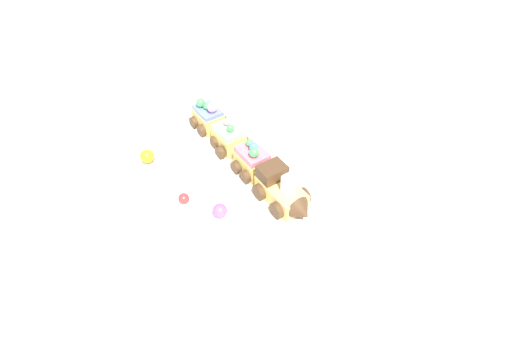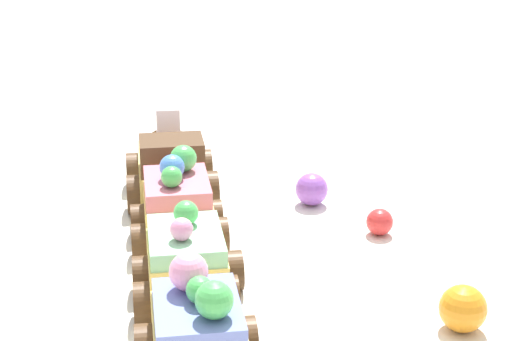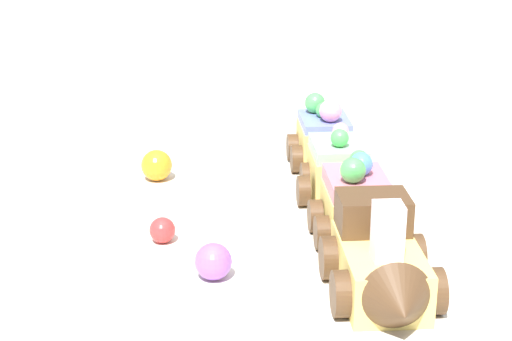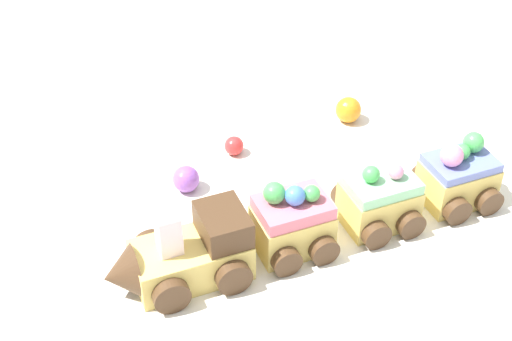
% 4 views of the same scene
% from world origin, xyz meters
% --- Properties ---
extents(ground_plane, '(10.00, 10.00, 0.00)m').
position_xyz_m(ground_plane, '(0.00, 0.00, 0.00)').
color(ground_plane, beige).
extents(display_board, '(0.66, 0.40, 0.01)m').
position_xyz_m(display_board, '(0.00, 0.00, 0.01)').
color(display_board, white).
rests_on(display_board, ground_plane).
extents(cake_train_locomotive, '(0.13, 0.09, 0.07)m').
position_xyz_m(cake_train_locomotive, '(0.11, 0.07, 0.04)').
color(cake_train_locomotive, '#EACC66').
rests_on(cake_train_locomotive, display_board).
extents(cake_car_strawberry, '(0.07, 0.08, 0.07)m').
position_xyz_m(cake_car_strawberry, '(0.01, 0.05, 0.04)').
color(cake_car_strawberry, '#EACC66').
rests_on(cake_car_strawberry, display_board).
extents(cake_car_mint, '(0.07, 0.08, 0.07)m').
position_xyz_m(cake_car_mint, '(-0.08, 0.03, 0.04)').
color(cake_car_mint, '#EACC66').
rests_on(cake_car_mint, display_board).
extents(cake_car_blueberry, '(0.07, 0.08, 0.07)m').
position_xyz_m(cake_car_blueberry, '(-0.16, 0.01, 0.04)').
color(cake_car_blueberry, '#EACC66').
rests_on(cake_car_blueberry, display_board).
extents(gumball_orange, '(0.03, 0.03, 0.03)m').
position_xyz_m(gumball_orange, '(-0.10, -0.14, 0.03)').
color(gumball_orange, orange).
rests_on(gumball_orange, display_board).
extents(gumball_red, '(0.02, 0.02, 0.02)m').
position_xyz_m(gumball_red, '(0.04, -0.10, 0.02)').
color(gumball_red, red).
rests_on(gumball_red, display_board).
extents(gumball_purple, '(0.03, 0.03, 0.03)m').
position_xyz_m(gumball_purple, '(0.09, -0.05, 0.03)').
color(gumball_purple, '#9956C6').
rests_on(gumball_purple, display_board).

